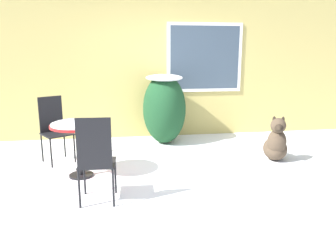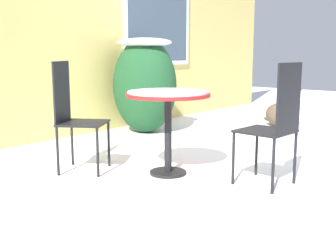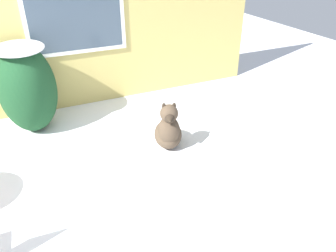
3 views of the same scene
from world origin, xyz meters
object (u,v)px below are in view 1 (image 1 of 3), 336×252
object	(u,v)px
patio_chair_far_side	(96,158)
dog	(276,144)
patio_table	(79,132)
patio_chair_near_table	(55,127)

from	to	relation	value
patio_chair_far_side	dog	size ratio (longest dim) A/B	1.38
patio_table	patio_chair_near_table	bearing A→B (deg)	121.60
patio_chair_near_table	dog	size ratio (longest dim) A/B	1.38
patio_chair_far_side	patio_table	bearing A→B (deg)	-69.40
patio_chair_near_table	dog	bearing A→B (deg)	-40.62
dog	patio_table	bearing A→B (deg)	-154.89
patio_chair_far_side	dog	world-z (taller)	patio_chair_far_side
patio_chair_near_table	patio_chair_far_side	xyz separation A→B (m)	(0.72, -1.59, 0.00)
patio_chair_far_side	dog	xyz separation A→B (m)	(2.62, 1.10, -0.27)
dog	patio_chair_far_side	bearing A→B (deg)	-136.69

